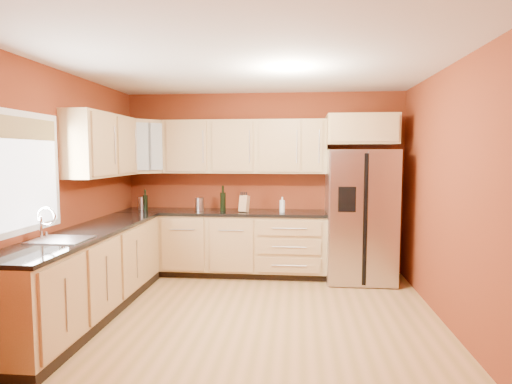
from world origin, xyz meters
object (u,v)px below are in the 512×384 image
(canister_left, at_px, (200,204))
(wine_bottle_a, at_px, (223,198))
(refrigerator, at_px, (360,215))
(soap_dispenser, at_px, (282,205))
(knife_block, at_px, (244,204))

(canister_left, bearing_deg, wine_bottle_a, 8.43)
(refrigerator, xyz_separation_m, canister_left, (-2.22, 0.03, 0.12))
(wine_bottle_a, bearing_deg, soap_dispenser, -5.42)
(canister_left, xyz_separation_m, wine_bottle_a, (0.33, 0.05, 0.09))
(refrigerator, bearing_deg, soap_dispenser, -179.87)
(wine_bottle_a, xyz_separation_m, soap_dispenser, (0.84, -0.08, -0.07))
(wine_bottle_a, height_order, knife_block, wine_bottle_a)
(knife_block, xyz_separation_m, soap_dispenser, (0.53, -0.00, -0.01))
(knife_block, bearing_deg, refrigerator, 18.04)
(canister_left, relative_size, wine_bottle_a, 0.52)
(soap_dispenser, bearing_deg, wine_bottle_a, 174.58)
(refrigerator, bearing_deg, wine_bottle_a, 177.66)
(refrigerator, distance_m, canister_left, 2.23)
(wine_bottle_a, bearing_deg, knife_block, -13.74)
(refrigerator, relative_size, canister_left, 9.54)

